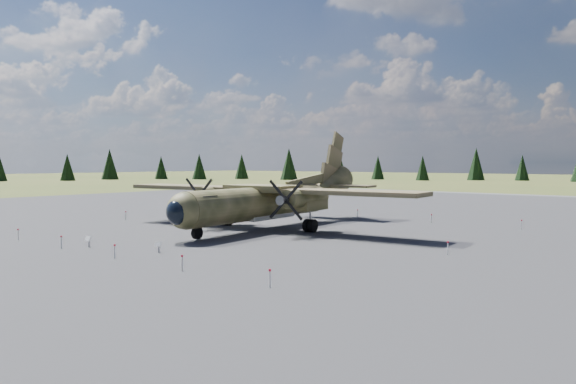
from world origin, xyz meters
The scene contains 7 objects.
ground centered at (0.00, 0.00, 0.00)m, with size 500.00×500.00×0.00m, color brown.
apron centered at (0.00, 10.00, 0.00)m, with size 120.00×120.00×0.04m, color slate.
transport_plane centered at (-1.06, 3.72, 2.67)m, with size 28.26×25.57×9.30m.
info_placard_left centered at (-3.13, -12.10, 0.51)m, with size 0.51×0.27×0.76m.
info_placard_right centered at (2.23, -10.56, 0.46)m, with size 0.48×0.32×0.69m.
barrier_fence centered at (-0.46, -0.08, 0.51)m, with size 33.12×29.62×0.85m.
treeline centered at (9.11, 5.41, 4.66)m, with size 302.40×307.41×10.98m.
Camera 1 is at (30.33, -32.18, 5.61)m, focal length 35.00 mm.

